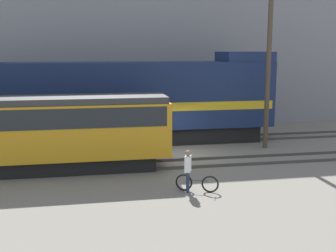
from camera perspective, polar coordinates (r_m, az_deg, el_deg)
The scene contains 9 objects.
ground_plane at distance 22.95m, azimuth 1.81°, elevation -3.94°, with size 120.00×120.00×0.00m, color slate.
track_near at distance 21.08m, azimuth 2.96°, elevation -5.03°, with size 60.00×1.51×0.14m.
track_far at distance 26.26m, azimuth 0.18°, elevation -1.96°, with size 60.00×1.51×0.14m.
building_backdrop at distance 33.63m, azimuth -2.43°, elevation 12.45°, with size 47.79×6.00×13.86m.
freight_locomotive at distance 25.44m, azimuth -7.43°, elevation 3.29°, with size 19.65×3.04×5.53m.
streetcar at distance 20.23m, azimuth -17.14°, elevation -0.48°, with size 12.05×2.54×3.52m.
bicycle at distance 17.07m, azimuth 3.94°, elevation -7.73°, with size 1.64×0.80×0.76m.
person at distance 16.79m, azimuth 2.71°, elevation -5.53°, with size 0.34×0.42×1.72m.
utility_pole_left at distance 24.62m, azimuth 13.46°, elevation 8.26°, with size 0.27×0.27×9.78m.
Camera 1 is at (-4.80, -21.73, 5.60)m, focal length 45.00 mm.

